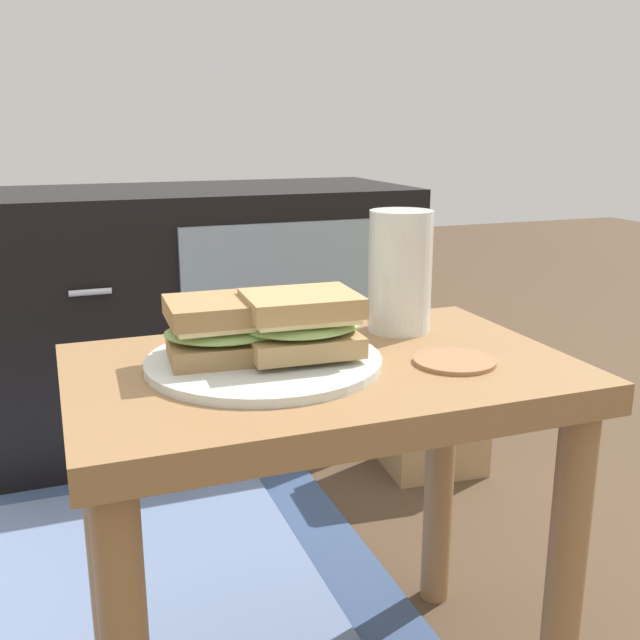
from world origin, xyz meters
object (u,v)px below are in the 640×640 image
Objects in this scene: tv_cabinet at (204,311)px; sandwich_back at (302,323)px; paper_bag at (434,399)px; coaster at (454,361)px; sandwich_front at (225,329)px; beer_glass at (400,274)px; plate at (264,361)px.

sandwich_back is (-0.08, -0.95, 0.22)m from tv_cabinet.
tv_cabinet is at bearing 135.25° from paper_bag.
tv_cabinet is 1.02m from coaster.
beer_glass reaches higher than sandwich_front.
plate is 2.84× the size of coaster.
beer_glass reaches higher than coaster.
beer_glass reaches higher than plate.
plate is at bearing -134.49° from paper_bag.
sandwich_back is at bearing -150.74° from beer_glass.
beer_glass is at bearing 29.26° from sandwich_back.
plate is at bearing 161.51° from coaster.
tv_cabinet reaches higher than plate.
coaster is 0.75m from paper_bag.
sandwich_front is 0.26m from coaster.
beer_glass reaches higher than tv_cabinet.
plate reaches higher than paper_bag.
tv_cabinet is at bearing 94.73° from coaster.
sandwich_front reaches higher than paper_bag.
coaster is (0.08, -1.00, 0.17)m from tv_cabinet.
plate is 0.81m from paper_bag.
sandwich_back is 1.46× the size of coaster.
beer_glass is 0.16m from coaster.
sandwich_back is 0.42× the size of paper_bag.
paper_bag is at bearing -44.75° from tv_cabinet.
beer_glass is 0.67m from paper_bag.
sandwich_front is at bearing 160.07° from sandwich_back.
tv_cabinet is at bearing 82.67° from plate.
tv_cabinet reaches higher than sandwich_front.
sandwich_back is at bearing -94.85° from tv_cabinet.
beer_glass is (0.21, 0.08, 0.07)m from plate.
tv_cabinet is 2.98× the size of paper_bag.
coaster is at bearing -18.13° from sandwich_back.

